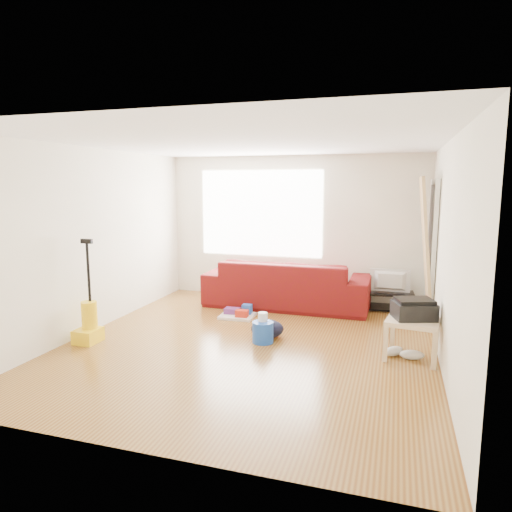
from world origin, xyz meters
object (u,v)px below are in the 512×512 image
(cleaning_tray, at_px, (239,314))
(vacuum, at_px, (89,323))
(sofa, at_px, (287,306))
(side_table, at_px, (413,325))
(tv_stand, at_px, (389,300))
(backpack, at_px, (267,338))
(bucket, at_px, (263,342))

(cleaning_tray, relative_size, vacuum, 0.40)
(sofa, bearing_deg, side_table, 136.73)
(tv_stand, relative_size, backpack, 1.84)
(side_table, bearing_deg, cleaning_tray, 158.98)
(side_table, bearing_deg, tv_stand, 98.19)
(bucket, xyz_separation_m, vacuum, (-2.14, -0.64, 0.25))
(backpack, bearing_deg, side_table, -21.38)
(bucket, bearing_deg, sofa, 93.74)
(tv_stand, relative_size, cleaning_tray, 1.50)
(vacuum, bearing_deg, side_table, 9.28)
(cleaning_tray, bearing_deg, backpack, -48.89)
(side_table, bearing_deg, backpack, 174.40)
(tv_stand, xyz_separation_m, bucket, (-1.51, -2.10, -0.15))
(side_table, xyz_separation_m, bucket, (-1.81, -0.02, -0.39))
(side_table, xyz_separation_m, vacuum, (-3.95, -0.66, -0.15))
(tv_stand, height_order, cleaning_tray, tv_stand)
(side_table, relative_size, bucket, 2.40)
(cleaning_tray, distance_m, backpack, 1.03)
(side_table, distance_m, vacuum, 4.01)
(bucket, bearing_deg, side_table, 0.63)
(tv_stand, relative_size, vacuum, 0.60)
(tv_stand, distance_m, backpack, 2.43)
(cleaning_tray, relative_size, backpack, 1.23)
(backpack, bearing_deg, bucket, -107.00)
(sofa, distance_m, vacuum, 3.20)
(cleaning_tray, bearing_deg, bucket, -55.31)
(sofa, height_order, tv_stand, sofa)
(bucket, height_order, backpack, bucket)
(tv_stand, bearing_deg, sofa, -174.14)
(backpack, bearing_deg, tv_stand, 35.97)
(sofa, height_order, vacuum, vacuum)
(side_table, distance_m, bucket, 1.85)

